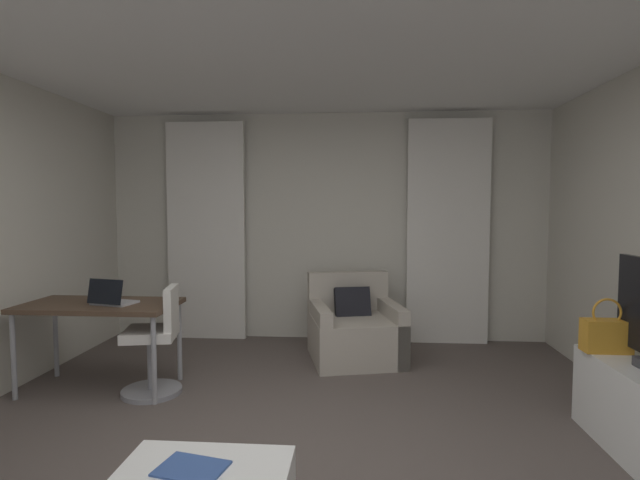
{
  "coord_description": "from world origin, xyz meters",
  "views": [
    {
      "loc": [
        0.36,
        -2.59,
        1.52
      ],
      "look_at": [
        0.06,
        1.39,
        1.26
      ],
      "focal_mm": 27.27,
      "sensor_mm": 36.0,
      "label": 1
    }
  ],
  "objects_px": {
    "desk_chair": "(156,346)",
    "magazine_open": "(191,468)",
    "armchair": "(354,331)",
    "laptop": "(112,299)",
    "handbag_primary": "(606,334)",
    "desk": "(100,311)"
  },
  "relations": [
    {
      "from": "armchair",
      "to": "laptop",
      "type": "bearing_deg",
      "value": -152.2
    },
    {
      "from": "magazine_open",
      "to": "desk",
      "type": "bearing_deg",
      "value": 127.0
    },
    {
      "from": "desk",
      "to": "desk_chair",
      "type": "distance_m",
      "value": 0.57
    },
    {
      "from": "desk_chair",
      "to": "armchair",
      "type": "bearing_deg",
      "value": 32.82
    },
    {
      "from": "desk",
      "to": "handbag_primary",
      "type": "distance_m",
      "value": 3.84
    },
    {
      "from": "magazine_open",
      "to": "handbag_primary",
      "type": "height_order",
      "value": "handbag_primary"
    },
    {
      "from": "laptop",
      "to": "magazine_open",
      "type": "distance_m",
      "value": 2.29
    },
    {
      "from": "desk_chair",
      "to": "desk",
      "type": "bearing_deg",
      "value": 173.52
    },
    {
      "from": "desk_chair",
      "to": "magazine_open",
      "type": "relative_size",
      "value": 2.77
    },
    {
      "from": "desk_chair",
      "to": "handbag_primary",
      "type": "relative_size",
      "value": 2.39
    },
    {
      "from": "armchair",
      "to": "desk",
      "type": "distance_m",
      "value": 2.36
    },
    {
      "from": "desk",
      "to": "laptop",
      "type": "distance_m",
      "value": 0.18
    },
    {
      "from": "laptop",
      "to": "handbag_primary",
      "type": "relative_size",
      "value": 1.0
    },
    {
      "from": "desk_chair",
      "to": "magazine_open",
      "type": "distance_m",
      "value": 2.08
    },
    {
      "from": "armchair",
      "to": "desk_chair",
      "type": "relative_size",
      "value": 1.17
    },
    {
      "from": "desk_chair",
      "to": "handbag_primary",
      "type": "bearing_deg",
      "value": -7.13
    },
    {
      "from": "desk",
      "to": "magazine_open",
      "type": "distance_m",
      "value": 2.4
    },
    {
      "from": "armchair",
      "to": "desk",
      "type": "xyz_separation_m",
      "value": [
        -2.11,
        -0.98,
        0.39
      ]
    },
    {
      "from": "desk",
      "to": "laptop",
      "type": "bearing_deg",
      "value": -23.13
    },
    {
      "from": "desk",
      "to": "handbag_primary",
      "type": "xyz_separation_m",
      "value": [
        3.81,
        -0.47,
        -0.0
      ]
    },
    {
      "from": "handbag_primary",
      "to": "desk",
      "type": "bearing_deg",
      "value": 172.95
    },
    {
      "from": "laptop",
      "to": "magazine_open",
      "type": "relative_size",
      "value": 1.16
    }
  ]
}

